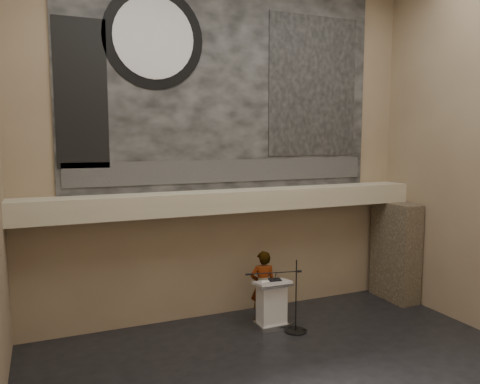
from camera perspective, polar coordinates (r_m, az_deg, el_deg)
name	(u,v)px	position (r m, az deg, el deg)	size (l,w,h in m)	color
wall_back	(227,146)	(11.61, -1.55, 5.57)	(10.00, 0.02, 8.50)	#7C664F
soffit	(234,200)	(11.34, -0.79, -1.04)	(10.00, 0.80, 0.50)	tan
sprinkler_left	(170,216)	(10.84, -8.55, -2.97)	(0.04, 0.04, 0.06)	#B2893D
sprinkler_right	(302,208)	(12.18, 7.62, -1.90)	(0.04, 0.04, 0.06)	#B2893D
banner	(228,87)	(11.65, -1.52, 12.72)	(8.00, 0.05, 5.00)	black
banner_text_strip	(228,171)	(11.57, -1.41, 2.59)	(7.76, 0.02, 0.55)	#303030
banner_clock_rim	(154,38)	(11.24, -10.47, 18.00)	(2.30, 2.30, 0.02)	black
banner_clock_face	(154,38)	(11.22, -10.44, 18.02)	(1.84, 1.84, 0.02)	silver
banner_building_print	(313,87)	(12.70, 8.93, 12.59)	(2.60, 0.02, 3.60)	black
banner_brick_print	(81,94)	(10.81, -18.79, 11.25)	(1.10, 0.02, 3.20)	black
stone_pier	(395,251)	(13.71, 18.42, -6.85)	(0.60, 1.40, 2.70)	#3D3225
lectern	(272,303)	(11.43, 3.87, -13.39)	(0.80, 0.58, 1.14)	silver
binder	(275,280)	(11.28, 4.29, -10.64)	(0.29, 0.23, 0.04)	black
papers	(266,282)	(11.13, 3.24, -10.95)	(0.21, 0.29, 0.01)	white
speaker_person	(263,286)	(11.64, 2.81, -11.37)	(0.63, 0.42, 1.74)	silver
mic_stand	(294,321)	(11.28, 6.60, -15.38)	(1.42, 0.52, 1.69)	black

